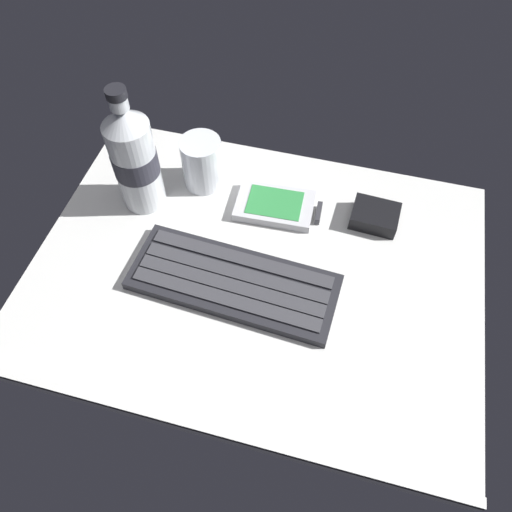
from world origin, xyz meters
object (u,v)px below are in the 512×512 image
at_px(juice_cup, 202,164).
at_px(charger_block, 375,216).
at_px(keyboard, 234,282).
at_px(handheld_device, 279,206).
at_px(water_bottle, 134,158).

xyz_separation_m(juice_cup, charger_block, (0.28, -0.01, -0.03)).
bearing_deg(juice_cup, keyboard, -60.19).
distance_m(keyboard, juice_cup, 0.21).
xyz_separation_m(keyboard, juice_cup, (-0.10, 0.18, 0.03)).
relative_size(handheld_device, charger_block, 1.87).
relative_size(keyboard, juice_cup, 3.48).
bearing_deg(handheld_device, charger_block, 5.63).
distance_m(handheld_device, charger_block, 0.15).
height_order(juice_cup, charger_block, juice_cup).
distance_m(keyboard, handheld_device, 0.15).
bearing_deg(handheld_device, water_bottle, -170.93).
bearing_deg(keyboard, water_bottle, 147.01).
relative_size(keyboard, water_bottle, 1.42).
bearing_deg(keyboard, handheld_device, 78.88).
bearing_deg(charger_block, handheld_device, -174.37).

